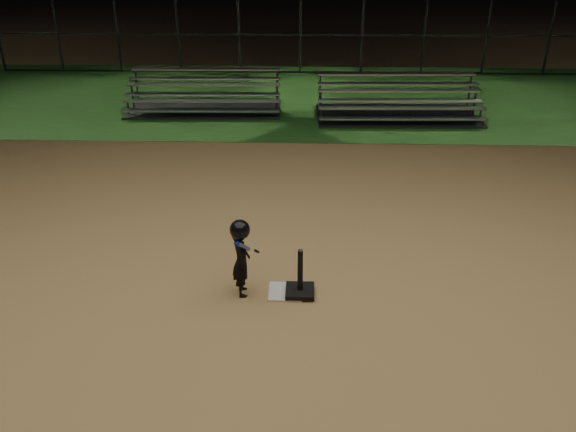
{
  "coord_description": "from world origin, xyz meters",
  "views": [
    {
      "loc": [
        0.25,
        -6.53,
        4.41
      ],
      "look_at": [
        0.0,
        1.0,
        0.65
      ],
      "focal_mm": 36.3,
      "sensor_mm": 36.0,
      "label": 1
    }
  ],
  "objects_px": {
    "bleacher_left": "(205,103)",
    "home_plate": "(285,292)",
    "batting_tee": "(300,286)",
    "child_batter": "(241,256)",
    "bleacher_right": "(397,110)"
  },
  "relations": [
    {
      "from": "child_batter",
      "to": "bleacher_left",
      "type": "distance_m",
      "value": 8.82
    },
    {
      "from": "child_batter",
      "to": "bleacher_right",
      "type": "distance_m",
      "value": 8.7
    },
    {
      "from": "bleacher_left",
      "to": "home_plate",
      "type": "bearing_deg",
      "value": -75.56
    },
    {
      "from": "batting_tee",
      "to": "child_batter",
      "type": "bearing_deg",
      "value": 179.73
    },
    {
      "from": "batting_tee",
      "to": "bleacher_right",
      "type": "relative_size",
      "value": 0.16
    },
    {
      "from": "home_plate",
      "to": "bleacher_right",
      "type": "xyz_separation_m",
      "value": [
        2.56,
        8.07,
        0.19
      ]
    },
    {
      "from": "home_plate",
      "to": "bleacher_left",
      "type": "height_order",
      "value": "bleacher_left"
    },
    {
      "from": "batting_tee",
      "to": "bleacher_right",
      "type": "bearing_deg",
      "value": 73.72
    },
    {
      "from": "bleacher_left",
      "to": "bleacher_right",
      "type": "bearing_deg",
      "value": -7.32
    },
    {
      "from": "home_plate",
      "to": "bleacher_right",
      "type": "distance_m",
      "value": 8.47
    },
    {
      "from": "child_batter",
      "to": "bleacher_left",
      "type": "xyz_separation_m",
      "value": [
        -1.89,
        8.61,
        -0.38
      ]
    },
    {
      "from": "batting_tee",
      "to": "bleacher_left",
      "type": "bearing_deg",
      "value": 107.18
    },
    {
      "from": "child_batter",
      "to": "bleacher_right",
      "type": "bearing_deg",
      "value": -32.92
    },
    {
      "from": "home_plate",
      "to": "batting_tee",
      "type": "relative_size",
      "value": 0.69
    },
    {
      "from": "bleacher_left",
      "to": "bleacher_right",
      "type": "height_order",
      "value": "bleacher_right"
    }
  ]
}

